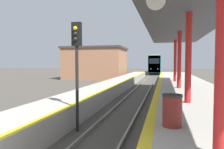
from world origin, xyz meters
TOP-DOWN VIEW (x-y plane):
  - train at (0.00, 55.09)m, footprint 2.66×21.10m
  - signal_near at (-1.24, 5.00)m, footprint 0.36×0.31m
  - station_canopy at (3.04, 9.91)m, footprint 4.23×22.78m
  - trash_bin at (2.26, 3.22)m, footprint 0.55×0.55m
  - station_building at (-9.09, 32.00)m, footprint 9.78×7.55m

SIDE VIEW (x-z plane):
  - trash_bin at x=2.26m, z-range 0.95..1.83m
  - train at x=0.00m, z-range 0.04..4.57m
  - station_building at x=-9.09m, z-range 0.01..5.27m
  - signal_near at x=-1.24m, z-range 0.85..5.08m
  - station_canopy at x=3.04m, z-range 2.78..6.86m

